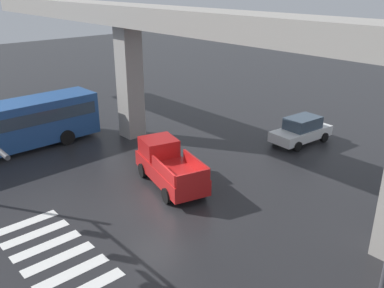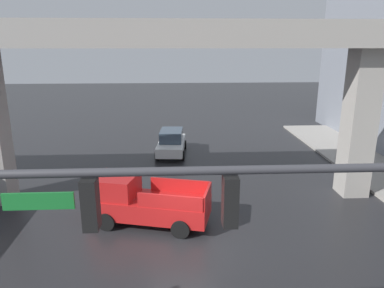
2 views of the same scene
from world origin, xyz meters
TOP-DOWN VIEW (x-y plane):
  - ground_plane at (0.00, 0.00)m, footprint 120.00×120.00m
  - crosswalk_stripes at (-0.00, -5.05)m, footprint 6.05×2.80m
  - elevated_overpass at (0.00, 4.69)m, footprint 54.63×2.59m
  - pickup_truck at (-1.66, 2.05)m, footprint 5.41×3.10m
  - city_bus at (-11.42, -2.41)m, footprint 2.97×10.85m
  - sedan_white at (-0.45, 12.11)m, footprint 2.22×4.43m

SIDE VIEW (x-z plane):
  - ground_plane at x=0.00m, z-range 0.00..0.00m
  - crosswalk_stripes at x=0.00m, z-range 0.00..0.01m
  - sedan_white at x=-0.45m, z-range -0.01..1.71m
  - pickup_truck at x=-1.66m, z-range -0.05..2.03m
  - city_bus at x=-11.42m, z-range 0.23..3.22m
  - elevated_overpass at x=0.00m, z-range 3.12..11.63m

